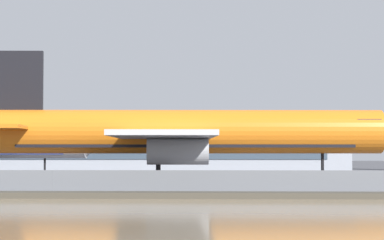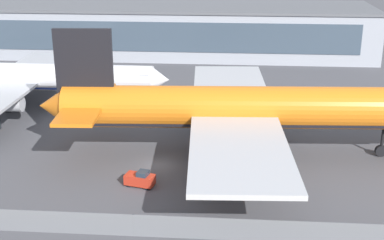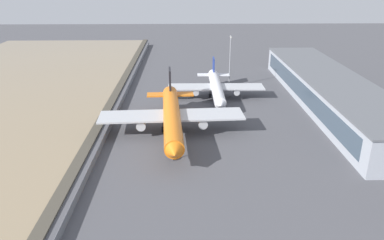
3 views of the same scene
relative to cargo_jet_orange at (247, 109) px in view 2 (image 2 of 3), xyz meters
name	(u,v)px [view 2 (image 2 of 3)]	position (x,y,z in m)	size (l,w,h in m)	color
ground_plane	(158,164)	(-10.53, -3.75, -6.08)	(500.00, 500.00, 0.00)	#4C4C51
perimeter_fence	(133,225)	(-10.53, -19.75, -4.95)	(280.00, 0.10, 2.24)	slate
cargo_jet_orange	(247,109)	(0.00, 0.00, 0.00)	(52.45, 44.75, 15.91)	orange
passenger_jet_white	(25,78)	(-34.17, 16.31, -1.16)	(44.18, 37.67, 12.87)	white
baggage_tug	(140,179)	(-11.67, -9.53, -5.27)	(3.50, 2.34, 1.80)	red
terminal_building	(123,28)	(-27.07, 58.28, -0.67)	(111.59, 22.55, 10.79)	#9EA3AD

